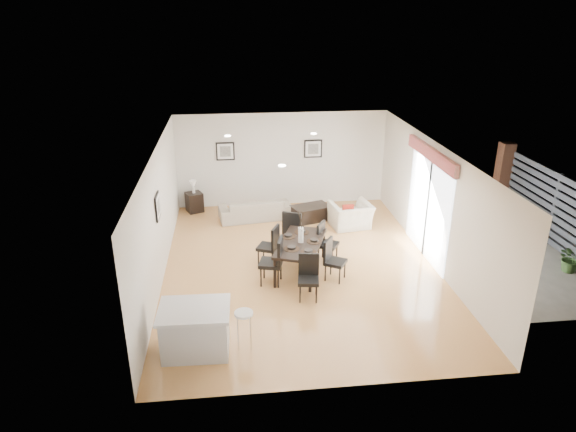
{
  "coord_description": "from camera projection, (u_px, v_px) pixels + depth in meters",
  "views": [
    {
      "loc": [
        -1.43,
        -10.17,
        5.42
      ],
      "look_at": [
        -0.23,
        0.4,
        1.07
      ],
      "focal_mm": 32.0,
      "sensor_mm": 36.0,
      "label": 1
    }
  ],
  "objects": [
    {
      "name": "dining_chair_foot",
      "position": [
        293.0,
        229.0,
        12.08
      ],
      "size": [
        0.6,
        0.6,
        1.02
      ],
      "rotation": [
        0.0,
        0.0,
        2.74
      ],
      "color": "black",
      "rests_on": "ground"
    },
    {
      "name": "table_lamp",
      "position": [
        193.0,
        185.0,
        14.35
      ],
      "size": [
        0.19,
        0.19,
        0.36
      ],
      "color": "white",
      "rests_on": "side_table"
    },
    {
      "name": "ceiling",
      "position": [
        301.0,
        150.0,
        10.53
      ],
      "size": [
        6.0,
        8.0,
        0.02
      ],
      "primitive_type": "cube",
      "color": "white",
      "rests_on": "wall_back"
    },
    {
      "name": "courtyard_plant_b",
      "position": [
        531.0,
        227.0,
        12.65
      ],
      "size": [
        0.43,
        0.43,
        0.74
      ],
      "primitive_type": "imported",
      "rotation": [
        0.0,
        0.0,
        -0.03
      ],
      "color": "#335022",
      "rests_on": "ground"
    },
    {
      "name": "framed_print_left_wall",
      "position": [
        158.0,
        206.0,
        10.44
      ],
      "size": [
        0.04,
        0.52,
        0.52
      ],
      "rotation": [
        0.0,
        0.0,
        1.57
      ],
      "color": "black",
      "rests_on": "wall_left"
    },
    {
      "name": "framed_print_back_right",
      "position": [
        313.0,
        149.0,
        14.67
      ],
      "size": [
        0.52,
        0.04,
        0.52
      ],
      "color": "black",
      "rests_on": "wall_back"
    },
    {
      "name": "wall_right",
      "position": [
        435.0,
        205.0,
        11.36
      ],
      "size": [
        0.04,
        8.0,
        2.7
      ],
      "primitive_type": "cube",
      "color": "silver",
      "rests_on": "ground"
    },
    {
      "name": "ground",
      "position": [
        300.0,
        266.0,
        11.55
      ],
      "size": [
        8.0,
        8.0,
        0.0
      ],
      "primitive_type": "plane",
      "color": "tan",
      "rests_on": "ground"
    },
    {
      "name": "dining_chair_efar",
      "position": [
        325.0,
        240.0,
        11.63
      ],
      "size": [
        0.57,
        0.57,
        0.92
      ],
      "rotation": [
        0.0,
        0.0,
        1.03
      ],
      "color": "black",
      "rests_on": "ground"
    },
    {
      "name": "dining_chair_wfar",
      "position": [
        271.0,
        243.0,
        11.43
      ],
      "size": [
        0.56,
        0.56,
        0.94
      ],
      "rotation": [
        0.0,
        0.0,
        -2.0
      ],
      "color": "black",
      "rests_on": "ground"
    },
    {
      "name": "framed_print_back_left",
      "position": [
        225.0,
        151.0,
        14.41
      ],
      "size": [
        0.52,
        0.04,
        0.52
      ],
      "color": "black",
      "rests_on": "wall_back"
    },
    {
      "name": "side_table",
      "position": [
        194.0,
        202.0,
        14.55
      ],
      "size": [
        0.55,
        0.55,
        0.56
      ],
      "primitive_type": "cube",
      "rotation": [
        0.0,
        0.0,
        0.4
      ],
      "color": "black",
      "rests_on": "ground"
    },
    {
      "name": "wall_back",
      "position": [
        282.0,
        160.0,
        14.72
      ],
      "size": [
        6.0,
        0.04,
        2.7
      ],
      "primitive_type": "cube",
      "color": "silver",
      "rests_on": "ground"
    },
    {
      "name": "courtyard_plant_a",
      "position": [
        572.0,
        258.0,
        11.22
      ],
      "size": [
        0.63,
        0.57,
        0.62
      ],
      "primitive_type": "imported",
      "rotation": [
        0.0,
        0.0,
        -0.15
      ],
      "color": "#335022",
      "rests_on": "ground"
    },
    {
      "name": "sliding_door",
      "position": [
        429.0,
        187.0,
        11.51
      ],
      "size": [
        0.12,
        2.7,
        2.57
      ],
      "color": "white",
      "rests_on": "wall_right"
    },
    {
      "name": "bar_stool",
      "position": [
        244.0,
        317.0,
        8.59
      ],
      "size": [
        0.32,
        0.32,
        0.7
      ],
      "color": "silver",
      "rests_on": "ground"
    },
    {
      "name": "kitchen_island",
      "position": [
        195.0,
        329.0,
        8.57
      ],
      "size": [
        1.21,
        0.95,
        0.82
      ],
      "rotation": [
        0.0,
        0.0,
        -0.04
      ],
      "color": "#BCBCBE",
      "rests_on": "ground"
    },
    {
      "name": "cushion",
      "position": [
        348.0,
        210.0,
        13.32
      ],
      "size": [
        0.3,
        0.12,
        0.29
      ],
      "primitive_type": "cube",
      "rotation": [
        0.0,
        0.0,
        3.23
      ],
      "color": "#A62215",
      "rests_on": "armchair"
    },
    {
      "name": "dining_chair_wnear",
      "position": [
        275.0,
        259.0,
        10.63
      ],
      "size": [
        0.56,
        0.56,
        1.03
      ],
      "rotation": [
        0.0,
        0.0,
        -1.82
      ],
      "color": "black",
      "rests_on": "ground"
    },
    {
      "name": "sofa",
      "position": [
        255.0,
        209.0,
        14.05
      ],
      "size": [
        2.03,
        1.03,
        0.57
      ],
      "primitive_type": "imported",
      "rotation": [
        0.0,
        0.0,
        3.28
      ],
      "color": "gray",
      "rests_on": "ground"
    },
    {
      "name": "vase",
      "position": [
        301.0,
        231.0,
        10.95
      ],
      "size": [
        0.86,
        1.35,
        0.71
      ],
      "color": "white",
      "rests_on": "dining_table"
    },
    {
      "name": "courtyard",
      "position": [
        543.0,
        203.0,
        12.64
      ],
      "size": [
        6.0,
        6.0,
        2.0
      ],
      "color": "gray",
      "rests_on": "ground"
    },
    {
      "name": "wall_front",
      "position": [
        338.0,
        312.0,
        7.36
      ],
      "size": [
        6.0,
        0.04,
        2.7
      ],
      "primitive_type": "cube",
      "color": "silver",
      "rests_on": "ground"
    },
    {
      "name": "dining_chair_head",
      "position": [
        309.0,
        274.0,
        10.16
      ],
      "size": [
        0.47,
        0.47,
        0.92
      ],
      "rotation": [
        0.0,
        0.0,
        -0.16
      ],
      "color": "black",
      "rests_on": "ground"
    },
    {
      "name": "coffee_table",
      "position": [
        311.0,
        213.0,
        13.99
      ],
      "size": [
        1.16,
        0.9,
        0.41
      ],
      "primitive_type": "cube",
      "rotation": [
        0.0,
        0.0,
        0.33
      ],
      "color": "black",
      "rests_on": "ground"
    },
    {
      "name": "wall_left",
      "position": [
        159.0,
        216.0,
        10.73
      ],
      "size": [
        0.04,
        8.0,
        2.7
      ],
      "primitive_type": "cube",
      "color": "silver",
      "rests_on": "ground"
    },
    {
      "name": "dining_table",
      "position": [
        301.0,
        245.0,
        11.08
      ],
      "size": [
        1.39,
        1.9,
        0.71
      ],
      "rotation": [
        0.0,
        0.0,
        -0.35
      ],
      "color": "black",
      "rests_on": "ground"
    },
    {
      "name": "armchair",
      "position": [
        350.0,
        215.0,
        13.49
      ],
      "size": [
        1.15,
        1.04,
        0.66
      ],
      "primitive_type": "imported",
      "rotation": [
        0.0,
        0.0,
        3.3
      ],
      "color": "beige",
      "rests_on": "ground"
    },
    {
      "name": "dining_chair_enear",
      "position": [
        332.0,
        257.0,
        10.84
      ],
      "size": [
        0.56,
        0.56,
        0.91
      ],
      "rotation": [
        0.0,
        0.0,
        1.02
      ],
      "color": "black",
      "rests_on": "ground"
    }
  ]
}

